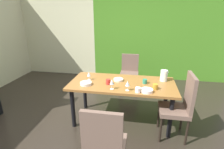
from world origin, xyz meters
The scene contains 18 objects.
ground_plane centered at (0.00, 0.00, -0.01)m, with size 6.29×5.42×0.02m, color #2B241C.
back_panel_interior centered at (-1.97, 2.66, 1.27)m, with size 2.36×0.10×2.54m, color beige.
garden_window_panel centered at (1.18, 2.66, 1.27)m, with size 3.93×0.10×2.54m, color #427C1F.
dining_table centered at (0.34, 0.28, 0.67)m, with size 1.81×0.85×0.76m.
chair_head_near centered at (0.30, -1.03, 0.58)m, with size 0.44×0.44×1.04m.
chair_right_near centered at (1.27, -0.01, 0.58)m, with size 0.44×0.44×1.07m.
chair_head_far centered at (0.37, 1.58, 0.54)m, with size 0.44×0.45×0.94m.
wine_glass_center centered at (0.45, -0.02, 0.87)m, with size 0.07×0.07×0.16m.
wine_glass_front centered at (-0.27, 0.30, 0.86)m, with size 0.06×0.06×0.15m.
wine_glass_north centered at (0.21, -0.01, 0.88)m, with size 0.06×0.06×0.17m.
serving_bowl_left centered at (0.26, 0.36, 0.78)m, with size 0.17×0.17×0.04m, color beige.
serving_bowl_near_window centered at (-0.25, 0.08, 0.78)m, with size 0.19×0.19×0.05m, color silver.
serving_bowl_corner centered at (0.75, -0.02, 0.78)m, with size 0.19×0.19×0.05m, color white.
cup_rear centered at (0.62, -0.06, 0.80)m, with size 0.08×0.08×0.08m, color white.
cup_west centered at (0.72, 0.31, 0.80)m, with size 0.08×0.08×0.07m, color #297A5C.
cup_east centered at (0.88, 0.10, 0.80)m, with size 0.08×0.08×0.09m, color #B58425.
cup_near_shelf centered at (0.11, 0.17, 0.80)m, with size 0.08×0.08×0.09m, color red.
pitcher_right centered at (1.05, 0.49, 0.86)m, with size 0.14×0.12×0.20m.
Camera 1 is at (0.64, -2.51, 1.92)m, focal length 28.00 mm.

